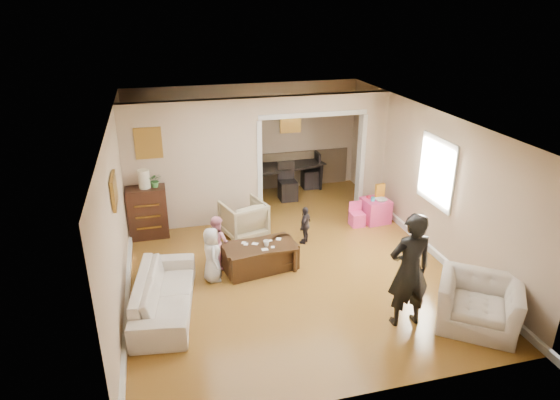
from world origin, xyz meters
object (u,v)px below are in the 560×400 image
object	(u,v)px
sofa	(164,293)
coffee_cup	(266,243)
cyan_cup	(373,199)
child_kneel_a	(212,255)
play_table	(375,210)
dresser	(148,212)
table_lamp	(144,179)
armchair_back	(244,219)
child_toddler	(305,225)
child_kneel_b	(217,241)
coffee_table	(260,257)
adult_person	(409,270)
armchair_front	(478,304)
dining_table	(281,177)

from	to	relation	value
sofa	coffee_cup	size ratio (longest dim) A/B	19.02
cyan_cup	child_kneel_a	xyz separation A→B (m)	(-3.53, -1.42, -0.06)
play_table	sofa	bearing A→B (deg)	-153.99
dresser	cyan_cup	bearing A→B (deg)	-6.62
cyan_cup	table_lamp	bearing A→B (deg)	173.38
armchair_back	child_toddler	xyz separation A→B (m)	(1.09, -0.62, 0.02)
child_kneel_a	child_kneel_b	bearing A→B (deg)	-18.89
play_table	cyan_cup	distance (m)	0.31
coffee_cup	dresser	bearing A→B (deg)	136.68
coffee_table	play_table	xyz separation A→B (m)	(2.78, 1.32, 0.02)
child_toddler	adult_person	bearing A→B (deg)	52.79
dresser	armchair_front	bearing A→B (deg)	-42.30
adult_person	child_kneel_a	size ratio (longest dim) A/B	1.84
table_lamp	dresser	bearing A→B (deg)	0.00
dresser	adult_person	xyz separation A→B (m)	(3.56, -3.82, 0.36)
armchair_front	table_lamp	world-z (taller)	table_lamp
coffee_cup	child_kneel_b	xyz separation A→B (m)	(-0.80, 0.35, -0.04)
sofa	armchair_back	world-z (taller)	armchair_back
sofa	armchair_back	distance (m)	2.74
sofa	table_lamp	size ratio (longest dim) A/B	5.64
play_table	child_kneel_b	xyz separation A→B (m)	(-3.48, -1.02, 0.23)
play_table	child_kneel_a	distance (m)	3.92
dresser	dining_table	size ratio (longest dim) A/B	0.52
dining_table	coffee_table	bearing A→B (deg)	-120.53
cyan_cup	child_kneel_a	size ratio (longest dim) A/B	0.08
armchair_back	coffee_table	bearing A→B (deg)	75.36
dining_table	child_toddler	world-z (taller)	child_toddler
coffee_cup	adult_person	world-z (taller)	adult_person
coffee_cup	adult_person	bearing A→B (deg)	-50.91
table_lamp	adult_person	distance (m)	5.23
table_lamp	cyan_cup	xyz separation A→B (m)	(4.54, -0.53, -0.67)
dining_table	child_kneel_a	xyz separation A→B (m)	(-2.16, -3.75, 0.13)
coffee_cup	cyan_cup	bearing A→B (deg)	27.12
table_lamp	child_toddler	distance (m)	3.20
armchair_front	dresser	bearing A→B (deg)	174.20
adult_person	child_kneel_a	distance (m)	3.19
adult_person	child_toddler	bearing A→B (deg)	-76.69
armchair_front	child_kneel_b	bearing A→B (deg)	178.58
armchair_front	child_toddler	bearing A→B (deg)	154.39
dining_table	play_table	bearing A→B (deg)	-67.67
cyan_cup	child_toddler	distance (m)	1.72
sofa	child_kneel_a	size ratio (longest dim) A/B	2.14
armchair_front	coffee_table	xyz separation A→B (m)	(-2.68, 2.34, -0.13)
coffee_cup	cyan_cup	size ratio (longest dim) A/B	1.34
cyan_cup	dining_table	size ratio (longest dim) A/B	0.04
table_lamp	coffee_table	bearing A→B (deg)	-44.03
armchair_front	dresser	xyz separation A→B (m)	(-4.54, 4.13, 0.16)
armchair_front	cyan_cup	world-z (taller)	armchair_front
table_lamp	adult_person	bearing A→B (deg)	-47.00
child_kneel_a	coffee_table	bearing A→B (deg)	-80.45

